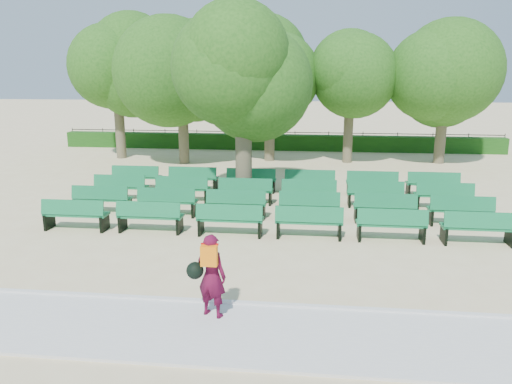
% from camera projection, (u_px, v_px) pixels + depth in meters
% --- Properties ---
extents(ground, '(120.00, 120.00, 0.00)m').
position_uv_depth(ground, '(248.00, 217.00, 16.28)').
color(ground, beige).
extents(paving, '(30.00, 2.20, 0.06)m').
position_uv_depth(paving, '(196.00, 331.00, 9.13)').
color(paving, silver).
rests_on(paving, ground).
extents(curb, '(30.00, 0.12, 0.10)m').
position_uv_depth(curb, '(208.00, 302.00, 10.24)').
color(curb, silver).
rests_on(curb, ground).
extents(hedge, '(26.00, 0.70, 0.90)m').
position_uv_depth(hedge, '(278.00, 142.00, 29.67)').
color(hedge, '#1A4B13').
rests_on(hedge, ground).
extents(fence, '(26.00, 0.10, 1.02)m').
position_uv_depth(fence, '(278.00, 149.00, 30.16)').
color(fence, black).
rests_on(fence, ground).
extents(tree_line, '(21.80, 6.80, 7.04)m').
position_uv_depth(tree_line, '(272.00, 162.00, 25.92)').
color(tree_line, '#295E19').
rests_on(tree_line, ground).
extents(bench_array, '(1.94, 0.67, 1.21)m').
position_uv_depth(bench_array, '(275.00, 208.00, 16.97)').
color(bench_array, '#136E3E').
rests_on(bench_array, ground).
extents(tree_among, '(4.79, 4.79, 6.68)m').
position_uv_depth(tree_among, '(243.00, 75.00, 17.17)').
color(tree_among, brown).
rests_on(tree_among, ground).
extents(person, '(0.82, 0.58, 1.65)m').
position_uv_depth(person, '(210.00, 274.00, 9.47)').
color(person, '#4F0B26').
rests_on(person, ground).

